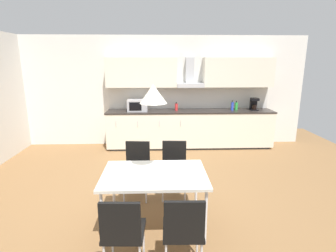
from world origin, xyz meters
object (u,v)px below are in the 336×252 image
Objects in this scene: bottle_blue at (232,106)px; chair_far_right at (174,163)px; microwave at (138,105)px; pendant_lamp at (153,94)px; bottle_green at (236,106)px; dining_table at (154,177)px; chair_near_right at (183,228)px; chair_near_left at (123,229)px; chair_far_left at (137,164)px; bottle_red at (176,107)px; coffee_maker at (254,104)px.

bottle_blue is 2.95m from chair_far_right.
pendant_lamp is at bearing -82.20° from microwave.
bottle_green reaches higher than dining_table.
chair_near_right reaches higher than dining_table.
chair_far_right is at bearing 70.06° from pendant_lamp.
chair_near_right is at bearing -0.00° from chair_near_left.
microwave is 3.35m from pendant_lamp.
chair_near_left is at bearing -90.40° from chair_far_left.
bottle_green is 0.26× the size of chair_near_right.
microwave reaches higher than bottle_red.
bottle_green is 4.74m from chair_near_left.
chair_far_left and chair_far_right have the same top height.
chair_near_right is (0.58, -1.65, 0.00)m from chair_far_left.
pendant_lamp is at bearing -98.63° from bottle_red.
microwave is 1.60× the size of coffee_maker.
chair_far_left and chair_near_left have the same top height.
bottle_red is 3.34m from dining_table.
chair_far_right is at bearing -94.64° from bottle_red.
dining_table is 1.04m from pendant_lamp.
pendant_lamp is (-0.50, -3.29, 0.72)m from bottle_red.
chair_far_left is 0.58m from chair_far_right.
microwave is at bearing 97.80° from pendant_lamp.
bottle_red is 0.23× the size of chair_near_left.
bottle_green is at bearing 55.73° from chair_far_right.
coffee_maker is 3.69m from chair_far_left.
microwave is 2.11× the size of bottle_green.
pendant_lamp is (0.30, 0.82, 1.20)m from chair_near_left.
coffee_maker is 3.29m from chair_far_right.
chair_near_left is at bearing -109.79° from pendant_lamp.
bottle_red is (0.94, 0.03, -0.05)m from microwave.
chair_far_left is at bearing -132.54° from bottle_green.
dining_table is 0.89m from chair_far_right.
dining_table is at bearing -126.42° from coffee_maker.
chair_far_right is (0.01, 1.65, 0.00)m from chair_near_right.
coffee_maker is 0.34× the size of chair_near_right.
chair_far_left is at bearing -179.98° from chair_far_right.
microwave is 3.30m from dining_table.
microwave is 2.32m from bottle_blue.
chair_far_left is at bearing 89.60° from chair_near_left.
microwave is 0.55× the size of chair_far_right.
pendant_lamp reaches higher than chair_near_left.
chair_far_left is (-2.70, -2.46, -0.54)m from coffee_maker.
chair_near_right is 1.65m from chair_far_right.
microwave is 2.49m from chair_far_left.
microwave is 0.55× the size of chair_near_right.
coffee_maker is (2.86, 0.03, 0.01)m from microwave.
dining_table is at bearing 70.21° from chair_near_left.
dining_table is at bearing -97.13° from pendant_lamp.
bottle_blue reaches higher than dining_table.
microwave is at bearing -179.47° from coffee_maker.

